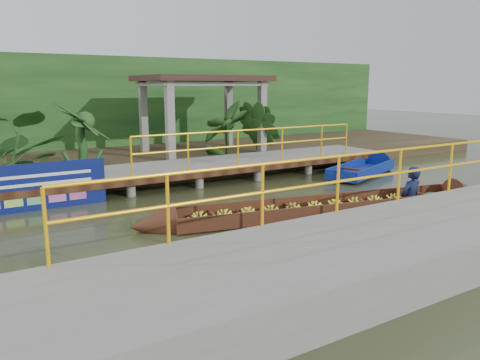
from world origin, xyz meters
TOP-DOWN VIEW (x-y plane):
  - ground at (0.00, 0.00)m, footprint 80.00×80.00m
  - land_strip at (0.00, 7.50)m, footprint 30.00×8.00m
  - far_dock at (0.02, 3.43)m, footprint 16.00×2.06m
  - near_dock at (1.00, -4.20)m, footprint 18.00×2.40m
  - pavilion at (3.00, 6.30)m, footprint 4.40×3.00m
  - foliage_backdrop at (0.00, 10.00)m, footprint 30.00×0.80m
  - vendor_boat at (2.63, -1.35)m, footprint 8.92×2.71m
  - moored_blue_boat at (7.10, 1.89)m, footprint 3.84×2.27m
  - blue_banner at (-3.52, 2.48)m, footprint 3.58×0.04m
  - tropical_plants at (-1.75, 5.30)m, footprint 14.36×1.36m

SIDE VIEW (x-z plane):
  - ground at x=0.00m, z-range 0.00..0.00m
  - moored_blue_boat at x=7.10m, z-range -0.29..0.61m
  - land_strip at x=0.00m, z-range 0.00..0.45m
  - vendor_boat at x=2.63m, z-range -0.80..1.31m
  - near_dock at x=1.00m, z-range -0.56..1.16m
  - far_dock at x=0.02m, z-range -0.35..1.30m
  - blue_banner at x=-3.52m, z-range 0.00..1.12m
  - tropical_plants at x=-1.75m, z-range 0.45..2.15m
  - foliage_backdrop at x=0.00m, z-range 0.00..4.00m
  - pavilion at x=3.00m, z-range 1.32..4.32m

